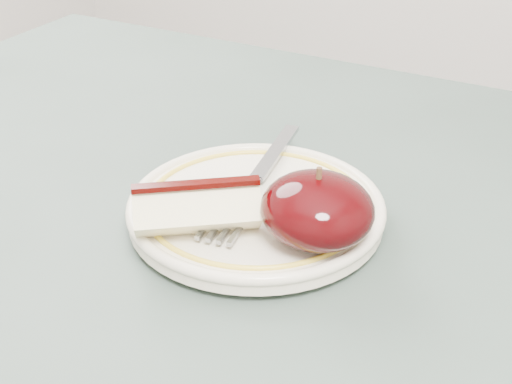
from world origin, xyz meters
The scene contains 5 objects.
table centered at (0.00, 0.00, 0.66)m, with size 0.90×0.90×0.75m.
plate centered at (0.05, 0.08, 0.76)m, with size 0.20×0.20×0.02m.
apple_half centered at (0.11, 0.06, 0.79)m, with size 0.08×0.08×0.06m.
apple_wedge centered at (0.03, 0.03, 0.79)m, with size 0.09×0.08×0.04m.
fork centered at (0.03, 0.11, 0.77)m, with size 0.05×0.19×0.00m.
Camera 1 is at (0.26, -0.32, 1.05)m, focal length 50.00 mm.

